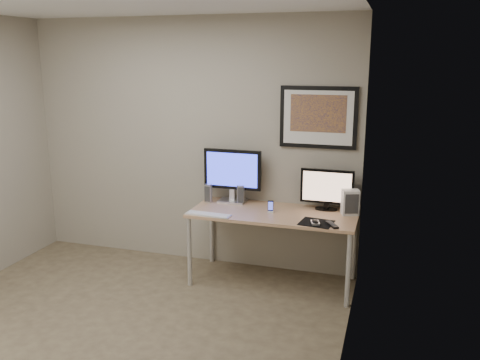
# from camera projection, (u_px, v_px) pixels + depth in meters

# --- Properties ---
(floor) EXTENTS (3.60, 3.60, 0.00)m
(floor) POSITION_uv_depth(u_px,v_px,m) (113.00, 334.00, 4.12)
(floor) COLOR brown
(floor) RESTS_ON ground
(room) EXTENTS (3.60, 3.60, 3.60)m
(room) POSITION_uv_depth(u_px,v_px,m) (130.00, 126.00, 4.14)
(room) COLOR white
(room) RESTS_ON ground
(desk) EXTENTS (1.60, 0.70, 0.73)m
(desk) POSITION_uv_depth(u_px,v_px,m) (273.00, 218.00, 4.93)
(desk) COLOR #A87151
(desk) RESTS_ON floor
(framed_art) EXTENTS (0.75, 0.04, 0.60)m
(framed_art) POSITION_uv_depth(u_px,v_px,m) (318.00, 117.00, 4.91)
(framed_art) COLOR black
(framed_art) RESTS_ON room
(monitor_large) EXTENTS (0.60, 0.20, 0.55)m
(monitor_large) POSITION_uv_depth(u_px,v_px,m) (232.00, 173.00, 5.18)
(monitor_large) COLOR silver
(monitor_large) RESTS_ON desk
(monitor_tv) EXTENTS (0.52, 0.12, 0.41)m
(monitor_tv) POSITION_uv_depth(u_px,v_px,m) (327.00, 189.00, 4.93)
(monitor_tv) COLOR black
(monitor_tv) RESTS_ON desk
(speaker_left) EXTENTS (0.08, 0.08, 0.19)m
(speaker_left) POSITION_uv_depth(u_px,v_px,m) (209.00, 193.00, 5.22)
(speaker_left) COLOR silver
(speaker_left) RESTS_ON desk
(speaker_right) EXTENTS (0.10, 0.10, 0.20)m
(speaker_right) POSITION_uv_depth(u_px,v_px,m) (241.00, 194.00, 5.17)
(speaker_right) COLOR silver
(speaker_right) RESTS_ON desk
(phone_dock) EXTENTS (0.06, 0.06, 0.12)m
(phone_dock) POSITION_uv_depth(u_px,v_px,m) (271.00, 206.00, 4.89)
(phone_dock) COLOR black
(phone_dock) RESTS_ON desk
(keyboard) EXTENTS (0.45, 0.15, 0.02)m
(keyboard) POSITION_uv_depth(u_px,v_px,m) (208.00, 214.00, 4.81)
(keyboard) COLOR silver
(keyboard) RESTS_ON desk
(mousepad) EXTENTS (0.32, 0.29, 0.00)m
(mousepad) POSITION_uv_depth(u_px,v_px,m) (316.00, 223.00, 4.58)
(mousepad) COLOR black
(mousepad) RESTS_ON desk
(mouse) EXTENTS (0.09, 0.13, 0.04)m
(mouse) POSITION_uv_depth(u_px,v_px,m) (315.00, 222.00, 4.54)
(mouse) COLOR black
(mouse) RESTS_ON mousepad
(remote) EXTENTS (0.14, 0.18, 0.02)m
(remote) POSITION_uv_depth(u_px,v_px,m) (332.00, 224.00, 4.51)
(remote) COLOR black
(remote) RESTS_ON desk
(fan_unit) EXTENTS (0.19, 0.16, 0.24)m
(fan_unit) POSITION_uv_depth(u_px,v_px,m) (350.00, 202.00, 4.81)
(fan_unit) COLOR silver
(fan_unit) RESTS_ON desk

